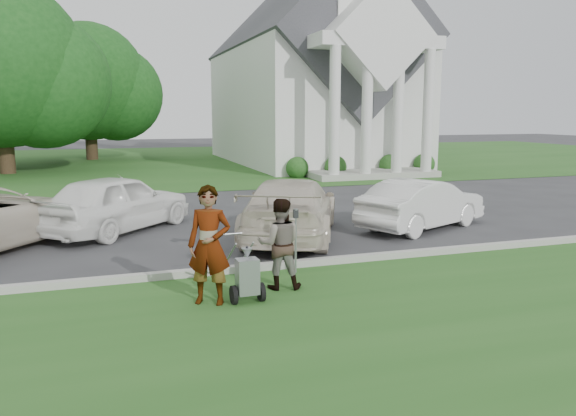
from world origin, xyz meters
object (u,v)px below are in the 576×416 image
person_left (209,246)px  striping_cart (247,277)px  car_c (291,208)px  person_right (280,245)px  car_d (422,204)px  parking_meter_near (296,233)px  church (311,65)px  tree_left (0,71)px  car_b (117,203)px  tree_back (88,87)px

person_left → striping_cart: bearing=12.3°
car_c → person_left: bearing=81.2°
person_left → person_right: (1.30, 0.40, -0.16)m
person_right → car_d: 6.45m
parking_meter_near → car_d: bearing=32.8°
church → parking_meter_near: size_ratio=19.08×
tree_left → parking_meter_near: size_ratio=8.41×
tree_left → car_b: size_ratio=2.37×
person_right → car_b: (-2.54, 5.96, -0.03)m
tree_back → church: bearing=-27.8°
car_c → tree_left: bearing=-39.9°
person_right → car_b: bearing=-52.5°
striping_cart → car_b: car_b is taller
church → striping_cart: (-10.29, -24.30, -5.51)m
church → car_d: 21.09m
person_left → person_right: 1.37m
striping_cart → car_b: (-1.82, 6.50, 0.34)m
tree_left → person_left: bearing=-75.1°
person_right → car_d: (5.20, 3.81, -0.13)m
parking_meter_near → church: bearing=68.6°
tree_left → car_c: 21.30m
car_c → car_b: bearing=-3.4°
tree_back → person_left: bearing=-86.1°
tree_back → car_d: size_ratio=2.38×
person_right → parking_meter_near: 1.02m
tree_back → car_c: (4.93, -26.83, -3.98)m
church → person_left: size_ratio=12.56×
church → car_b: church is taller
tree_back → car_b: (0.90, -24.67, -3.96)m
parking_meter_near → person_left: bearing=-146.8°
car_b → car_c: 4.58m
church → person_right: 26.12m
person_right → tree_left: bearing=-57.5°
church → person_left: 26.96m
striping_cart → car_c: car_c is taller
person_left → car_d: person_left is taller
person_left → parking_meter_near: size_ratio=1.52×
person_left → car_c: bearing=82.0°
person_right → parking_meter_near: person_right is taller
parking_meter_near → car_c: 3.10m
parking_meter_near → striping_cart: bearing=-133.7°
tree_left → car_d: bearing=-56.1°
church → car_d: bearing=-102.4°
tree_back → car_d: 28.47m
tree_left → person_right: (7.44, -22.63, -4.31)m
person_left → person_right: size_ratio=1.21×
striping_cart → person_right: bearing=34.6°
striping_cart → person_left: size_ratio=0.56×
person_right → parking_meter_near: size_ratio=1.26×
church → car_b: 22.14m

